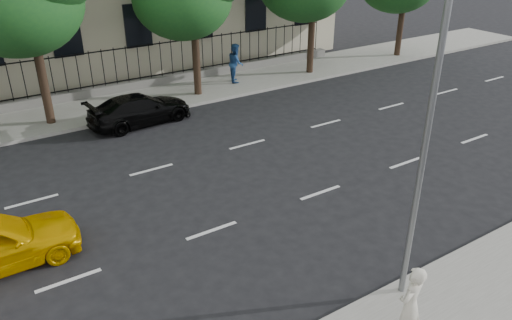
# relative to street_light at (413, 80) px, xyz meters

# --- Properties ---
(ground) EXTENTS (120.00, 120.00, 0.00)m
(ground) POSITION_rel_street_light_xyz_m (-2.50, 1.77, -5.15)
(ground) COLOR black
(ground) RESTS_ON ground
(far_sidewalk) EXTENTS (60.00, 4.00, 0.15)m
(far_sidewalk) POSITION_rel_street_light_xyz_m (-2.50, 15.77, -5.07)
(far_sidewalk) COLOR gray
(far_sidewalk) RESTS_ON ground
(lane_markings) EXTENTS (49.60, 4.62, 0.01)m
(lane_markings) POSITION_rel_street_light_xyz_m (-2.50, 6.52, -5.14)
(lane_markings) COLOR silver
(lane_markings) RESTS_ON ground
(iron_fence) EXTENTS (30.00, 0.50, 2.20)m
(iron_fence) POSITION_rel_street_light_xyz_m (-2.50, 17.47, -4.50)
(iron_fence) COLOR slate
(iron_fence) RESTS_ON far_sidewalk
(street_light) EXTENTS (0.25, 3.32, 8.05)m
(street_light) POSITION_rel_street_light_xyz_m (0.00, 0.00, 0.00)
(street_light) COLOR slate
(street_light) RESTS_ON near_sidewalk
(black_sedan) EXTENTS (4.61, 2.22, 1.29)m
(black_sedan) POSITION_rel_street_light_xyz_m (-1.18, 13.13, -4.50)
(black_sedan) COLOR black
(black_sedan) RESTS_ON ground
(woman_near) EXTENTS (0.75, 0.58, 1.83)m
(woman_near) POSITION_rel_street_light_xyz_m (-1.10, -1.62, -4.08)
(woman_near) COLOR beige
(woman_near) RESTS_ON near_sidewalk
(pedestrian_far) EXTENTS (1.09, 1.20, 2.00)m
(pedestrian_far) POSITION_rel_street_light_xyz_m (5.12, 15.70, -4.00)
(pedestrian_far) COLOR navy
(pedestrian_far) RESTS_ON far_sidewalk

